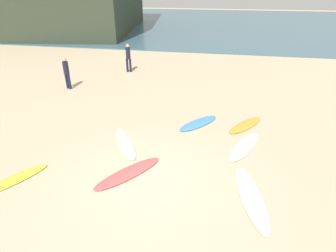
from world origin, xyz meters
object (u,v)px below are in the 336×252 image
Objects in this scene: surfboard_1 at (198,123)px; surfboard_6 at (246,125)px; surfboard_0 at (125,142)px; surfboard_3 at (128,173)px; surfboard_2 at (245,146)px; surfboard_5 at (251,197)px; surfboard_4 at (14,180)px; beachgoer_mid at (128,57)px; beachgoer_near at (66,72)px.

surfboard_6 is at bearing -136.25° from surfboard_1.
surfboard_3 is at bearing -98.96° from surfboard_0.
surfboard_5 reaches higher than surfboard_2.
surfboard_6 is (6.77, 4.79, 0.00)m from surfboard_4.
beachgoer_mid is (-5.04, 6.55, 0.93)m from surfboard_1.
surfboard_2 is 1.31× the size of beachgoer_mid.
beachgoer_near reaches higher than surfboard_0.
surfboard_1 is at bearing -77.62° from surfboard_5.
surfboard_3 reaches higher than surfboard_2.
surfboard_5 is at bearing 119.20° from beachgoer_mid.
surfboard_6 is 9.43m from beachgoer_mid.
surfboard_3 is 1.14× the size of surfboard_6.
surfboard_5 is at bearing 165.53° from beachgoer_near.
surfboard_5 reaches higher than surfboard_4.
surfboard_0 is 8.99m from beachgoer_mid.
surfboard_3 is at bearing 153.04° from beachgoer_near.
surfboard_5 is 1.49× the size of beachgoer_mid.
surfboard_0 is 6.94m from beachgoer_near.
surfboard_1 is 0.78× the size of surfboard_5.
beachgoer_near is (-2.33, 7.51, 0.90)m from surfboard_4.
surfboard_5 is at bearing -144.74° from surfboard_4.
surfboard_0 is at bearing 77.46° from surfboard_1.
surfboard_6 is at bearing 133.87° from beachgoer_mid.
surfboard_2 is 1.12× the size of surfboard_6.
surfboard_2 is (4.16, 0.56, -0.01)m from surfboard_0.
surfboard_6 is (3.62, 3.87, -0.01)m from surfboard_3.
beachgoer_mid is (-0.14, 11.15, 0.94)m from surfboard_4.
surfboard_3 is at bearing 83.15° from surfboard_6.
beachgoer_near is at bearing -13.45° from surfboard_3.
beachgoer_mid is (-6.91, 6.36, 0.94)m from surfboard_6.
beachgoer_near is (-4.82, 4.91, 0.89)m from surfboard_0.
beachgoer_near is at bearing 103.79° from surfboard_0.
surfboard_6 is 1.17× the size of beachgoer_mid.
surfboard_3 is 5.30m from surfboard_6.
surfboard_1 is 1.02× the size of surfboard_4.
surfboard_2 is 1.36× the size of beachgoer_near.
surfboard_3 is 8.62m from beachgoer_near.
beachgoer_mid is at bearing -14.61° from surfboard_1.
surfboard_1 is 0.99× the size of surfboard_6.
beachgoer_mid reaches higher than surfboard_1.
surfboard_4 is 0.77× the size of surfboard_5.
surfboard_2 is 4.14m from surfboard_3.
surfboard_0 is 0.93× the size of surfboard_5.
surfboard_5 is 1.55× the size of beachgoer_near.
surfboard_0 is 1.05× the size of surfboard_2.
surfboard_2 is 10.52m from beachgoer_mid.
surfboard_0 reaches higher than surfboard_6.
surfboard_1 is 1.21× the size of beachgoer_near.
surfboard_3 reaches higher than surfboard_4.
surfboard_4 is (-3.15, -0.92, -0.01)m from surfboard_3.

